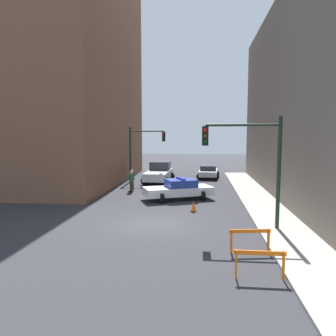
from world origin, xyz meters
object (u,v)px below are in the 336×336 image
object	(u,v)px
police_car	(179,189)
white_truck	(159,173)
pedestrian_corner	(132,179)
barrier_mid	(250,237)
pedestrian_crossing	(132,181)
traffic_cone	(193,206)
traffic_light_far	(142,146)
parked_car_near	(208,172)
barrier_front	(260,260)
traffic_light_near	(253,155)

from	to	relation	value
police_car	white_truck	distance (m)	8.34
pedestrian_corner	police_car	bearing A→B (deg)	76.99
barrier_mid	pedestrian_crossing	bearing A→B (deg)	120.21
pedestrian_corner	traffic_cone	distance (m)	8.82
traffic_light_far	pedestrian_crossing	distance (m)	6.12
parked_car_near	pedestrian_corner	distance (m)	10.18
pedestrian_crossing	pedestrian_corner	distance (m)	1.02
parked_car_near	pedestrian_corner	bearing A→B (deg)	-125.19
parked_car_near	barrier_front	xyz separation A→B (m)	(1.13, -23.86, -0.06)
parked_car_near	traffic_light_near	bearing A→B (deg)	-81.67
pedestrian_crossing	pedestrian_corner	world-z (taller)	same
pedestrian_crossing	barrier_mid	bearing A→B (deg)	65.19
pedestrian_corner	barrier_front	xyz separation A→B (m)	(7.44, -15.87, -0.24)
traffic_light_near	pedestrian_crossing	size ratio (longest dim) A/B	3.13
pedestrian_corner	barrier_front	size ratio (longest dim) A/B	1.04
white_truck	pedestrian_crossing	world-z (taller)	white_truck
traffic_cone	barrier_mid	bearing A→B (deg)	-70.23
barrier_mid	police_car	bearing A→B (deg)	108.91
pedestrian_crossing	barrier_front	xyz separation A→B (m)	(7.28, -14.87, -0.24)
traffic_light_near	police_car	bearing A→B (deg)	119.73
traffic_light_near	white_truck	distance (m)	16.38
traffic_light_far	pedestrian_crossing	world-z (taller)	traffic_light_far
parked_car_near	traffic_light_far	bearing A→B (deg)	-148.54
white_truck	barrier_front	distance (m)	21.08
traffic_light_far	traffic_cone	bearing A→B (deg)	-66.01
police_car	barrier_mid	world-z (taller)	police_car
traffic_light_far	traffic_cone	xyz separation A→B (m)	(5.20, -11.69, -3.08)
police_car	parked_car_near	xyz separation A→B (m)	(2.25, 11.57, -0.05)
white_truck	parked_car_near	size ratio (longest dim) A/B	1.25
white_truck	pedestrian_crossing	xyz separation A→B (m)	(-1.46, -5.39, -0.04)
traffic_light_far	white_truck	xyz separation A→B (m)	(1.66, -0.18, -2.49)
parked_car_near	barrier_mid	bearing A→B (deg)	-83.79
white_truck	barrier_mid	bearing A→B (deg)	-69.81
police_car	pedestrian_corner	bearing A→B (deg)	25.07
white_truck	traffic_light_far	bearing A→B (deg)	176.04
traffic_light_far	police_car	xyz separation A→B (m)	(4.10, -8.15, -2.67)
traffic_light_far	barrier_mid	xyz separation A→B (m)	(7.51, -18.11, -2.78)
pedestrian_corner	barrier_mid	distance (m)	15.48
pedestrian_corner	barrier_front	world-z (taller)	pedestrian_corner
police_car	pedestrian_corner	world-z (taller)	pedestrian_corner
pedestrian_corner	traffic_light_near	bearing A→B (deg)	65.82
pedestrian_corner	barrier_front	bearing A→B (deg)	53.59
traffic_light_near	parked_car_near	distance (m)	18.76
police_car	pedestrian_crossing	xyz separation A→B (m)	(-3.90, 2.59, 0.14)
traffic_light_far	white_truck	world-z (taller)	traffic_light_far
traffic_light_far	pedestrian_corner	bearing A→B (deg)	-89.50
traffic_light_far	traffic_light_near	bearing A→B (deg)	-61.90
pedestrian_corner	barrier_mid	world-z (taller)	pedestrian_corner
traffic_cone	traffic_light_far	bearing A→B (deg)	113.99
traffic_light_near	traffic_light_far	distance (m)	17.05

